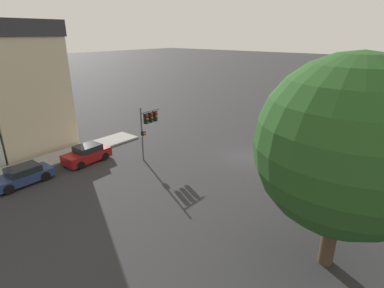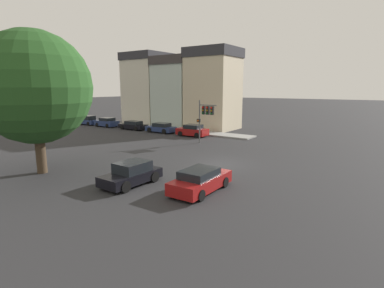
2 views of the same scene
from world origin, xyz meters
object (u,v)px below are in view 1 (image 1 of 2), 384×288
Objects in this scene: street_tree at (347,146)px; traffic_signal at (149,122)px; crossing_car_0 at (329,160)px; crossing_car_1 at (332,184)px; parked_car_0 at (87,154)px; parked_car_1 at (22,176)px.

street_tree reaches higher than traffic_signal.
crossing_car_0 is 1.12× the size of crossing_car_1.
crossing_car_1 is (-1.41, 4.24, 0.02)m from crossing_car_0.
traffic_signal is at bearing 30.35° from crossing_car_0.
parked_car_0 is at bearing -155.89° from crossing_car_1.
traffic_signal is 1.18× the size of parked_car_0.
parked_car_0 is at bearing 177.64° from parked_car_1.
crossing_car_1 is (-14.29, -3.53, -2.64)m from traffic_signal.
street_tree is 12.98m from crossing_car_0.
crossing_car_0 is 1.13× the size of parked_car_0.
street_tree is at bearing -11.95° from traffic_signal.
parked_car_1 is at bearing 45.25° from crossing_car_0.
parked_car_0 is at bearing 35.12° from crossing_car_0.
street_tree is 2.37× the size of parked_car_1.
traffic_signal is 14.95m from crossing_car_1.
parked_car_0 is (17.77, 7.58, 0.03)m from crossing_car_1.
crossing_car_1 is at bearing 110.88° from parked_car_0.
traffic_signal is 1.05× the size of crossing_car_0.
parked_car_0 is (19.55, 0.43, -5.28)m from street_tree.
parked_car_0 reaches higher than crossing_car_0.
crossing_car_0 is 1.07× the size of parked_car_1.
parked_car_0 reaches higher than crossing_car_1.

